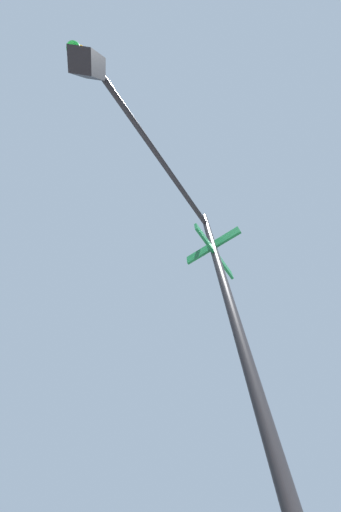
% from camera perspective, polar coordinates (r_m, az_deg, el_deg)
% --- Properties ---
extents(traffic_signal_near, '(2.64, 2.86, 6.04)m').
position_cam_1_polar(traffic_signal_near, '(3.46, -1.70, 14.92)').
color(traffic_signal_near, black).
rests_on(traffic_signal_near, ground_plane).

